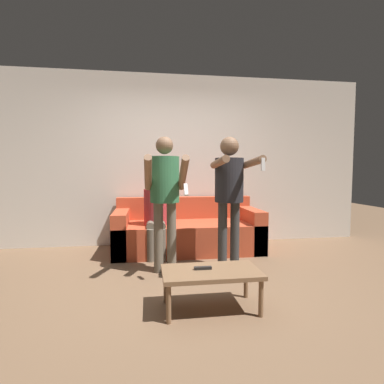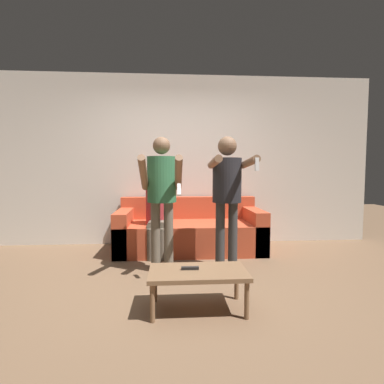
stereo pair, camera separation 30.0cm
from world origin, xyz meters
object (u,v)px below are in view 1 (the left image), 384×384
object	(u,v)px
couch	(187,232)
coffee_table	(211,275)
person_standing_left	(165,188)
person_seated	(156,211)
person_standing_right	(230,186)
remote_on_table	(203,268)

from	to	relation	value
couch	coffee_table	size ratio (longest dim) A/B	2.55
person_standing_left	person_seated	bearing A→B (deg)	97.31
coffee_table	person_seated	bearing A→B (deg)	103.95
person_standing_left	person_seated	distance (m)	0.79
person_standing_left	person_seated	world-z (taller)	person_standing_left
person_standing_right	person_seated	size ratio (longest dim) A/B	1.38
couch	person_seated	size ratio (longest dim) A/B	1.84
couch	remote_on_table	bearing A→B (deg)	-93.51
couch	person_seated	distance (m)	0.63
couch	person_standing_right	bearing A→B (deg)	-67.69
remote_on_table	couch	bearing A→B (deg)	86.49
person_seated	remote_on_table	world-z (taller)	person_seated
person_standing_left	coffee_table	bearing A→B (deg)	-71.55
couch	person_standing_left	world-z (taller)	person_standing_left
person_standing_right	coffee_table	distance (m)	1.28
person_standing_left	coffee_table	xyz separation A→B (m)	(0.33, -0.99, -0.68)
couch	person_standing_right	xyz separation A→B (m)	(0.38, -0.93, 0.73)
person_standing_right	remote_on_table	xyz separation A→B (m)	(-0.50, -0.96, -0.64)
person_standing_left	person_standing_right	bearing A→B (deg)	-0.32
person_standing_right	couch	bearing A→B (deg)	112.31
person_standing_left	person_seated	size ratio (longest dim) A/B	1.37
couch	person_standing_right	distance (m)	1.24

